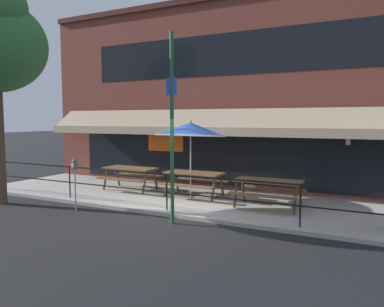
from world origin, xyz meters
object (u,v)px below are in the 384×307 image
Objects in this scene: picnic_table_centre at (194,177)px; picnic_table_right at (268,186)px; patio_umbrella_centre at (191,130)px; picnic_table_left at (130,172)px; parking_meter_near at (75,169)px; street_sign_pole at (172,127)px.

picnic_table_centre is 2.47m from picnic_table_right.
picnic_table_left is at bearing 174.05° from patio_umbrella_centre.
parking_meter_near is (-2.27, -2.69, 0.44)m from picnic_table_centre.
parking_meter_near reaches higher than picnic_table_centre.
picnic_table_centre is at bearing 49.86° from parking_meter_near.
picnic_table_centre is 1.49m from patio_umbrella_centre.
patio_umbrella_centre is 2.49m from street_sign_pole.
patio_umbrella_centre reaches higher than picnic_table_right.
picnic_table_right is at bearing -4.98° from picnic_table_left.
patio_umbrella_centre is (-2.44, 0.17, 1.47)m from picnic_table_right.
picnic_table_left is 4.89m from picnic_table_right.
picnic_table_right is at bearing 25.99° from parking_meter_near.
picnic_table_right is 1.27× the size of parking_meter_near.
parking_meter_near is at bearing -154.01° from picnic_table_right.
patio_umbrella_centre is (2.44, -0.25, 1.47)m from picnic_table_left.
street_sign_pole is (3.00, 0.09, 1.16)m from parking_meter_near.
street_sign_pole reaches higher than picnic_table_centre.
parking_meter_near reaches higher than picnic_table_left.
picnic_table_left and picnic_table_centre have the same top height.
picnic_table_centre is at bearing 170.74° from picnic_table_right.
picnic_table_right is (2.44, -0.40, 0.00)m from picnic_table_centre.
parking_meter_near is 3.22m from street_sign_pole.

